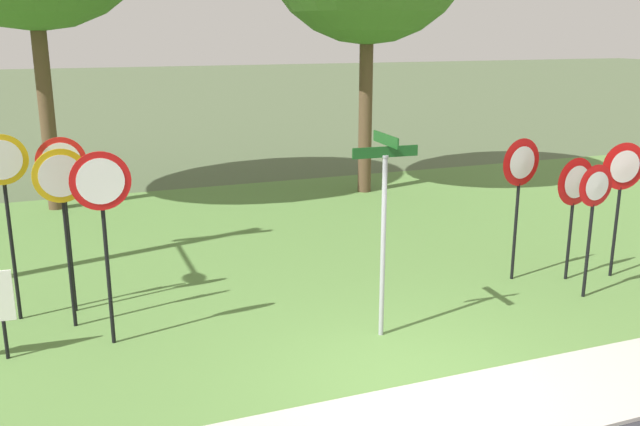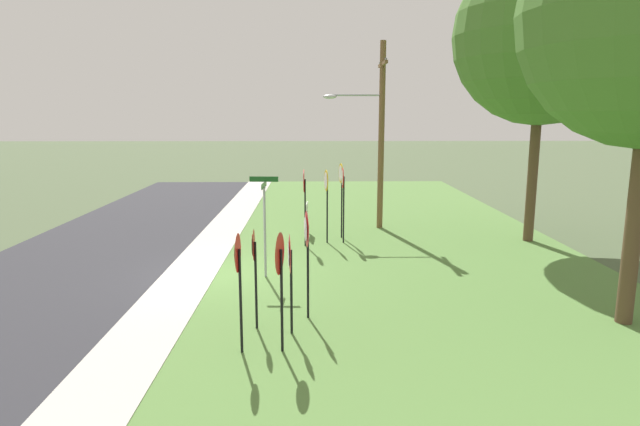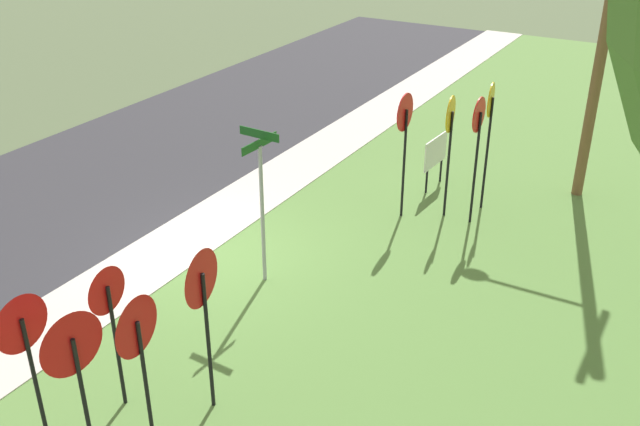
# 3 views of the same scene
# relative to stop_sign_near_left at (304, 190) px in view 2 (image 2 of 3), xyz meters

# --- Properties ---
(ground_plane) EXTENTS (160.00, 160.00, 0.00)m
(ground_plane) POSITION_rel_stop_sign_near_left_xyz_m (3.43, -2.56, -2.06)
(ground_plane) COLOR #4C5B3D
(road_asphalt) EXTENTS (44.00, 6.40, 0.01)m
(road_asphalt) POSITION_rel_stop_sign_near_left_xyz_m (3.43, -7.36, -2.06)
(road_asphalt) COLOR #2D2D33
(road_asphalt) RESTS_ON ground_plane
(sidewalk_strip) EXTENTS (44.00, 1.60, 0.06)m
(sidewalk_strip) POSITION_rel_stop_sign_near_left_xyz_m (3.43, -3.36, -2.03)
(sidewalk_strip) COLOR #BCB7AD
(sidewalk_strip) RESTS_ON ground_plane
(grass_median) EXTENTS (44.00, 12.00, 0.04)m
(grass_median) POSITION_rel_stop_sign_near_left_xyz_m (3.43, 3.44, -2.04)
(grass_median) COLOR #567F3D
(grass_median) RESTS_ON ground_plane
(stop_sign_near_left) EXTENTS (0.80, 0.10, 2.75)m
(stop_sign_near_left) POSITION_rel_stop_sign_near_left_xyz_m (0.00, 0.00, 0.00)
(stop_sign_near_left) COLOR black
(stop_sign_near_left) RESTS_ON grass_median
(stop_sign_near_right) EXTENTS (0.77, 0.13, 2.69)m
(stop_sign_near_right) POSITION_rel_stop_sign_near_left_xyz_m (-0.49, 0.80, -0.05)
(stop_sign_near_right) COLOR black
(stop_sign_near_right) RESTS_ON grass_median
(stop_sign_far_left) EXTENTS (0.73, 0.09, 2.77)m
(stop_sign_far_left) POSITION_rel_stop_sign_near_left_xyz_m (-0.47, 1.40, -0.01)
(stop_sign_far_left) COLOR black
(stop_sign_far_left) RESTS_ON grass_median
(stop_sign_far_center) EXTENTS (0.74, 0.13, 2.86)m
(stop_sign_far_center) POSITION_rel_stop_sign_near_left_xyz_m (-1.27, 1.38, 0.06)
(stop_sign_far_center) COLOR black
(stop_sign_far_center) RESTS_ON grass_median
(yield_sign_near_left) EXTENTS (0.84, 0.12, 2.20)m
(yield_sign_near_left) POSITION_rel_stop_sign_near_left_xyz_m (7.75, -0.21, -0.40)
(yield_sign_near_left) COLOR black
(yield_sign_near_left) RESTS_ON grass_median
(yield_sign_near_right) EXTENTS (0.82, 0.14, 2.53)m
(yield_sign_near_right) POSITION_rel_stop_sign_near_left_xyz_m (6.85, 0.14, -0.13)
(yield_sign_near_right) COLOR black
(yield_sign_near_right) RESTS_ON grass_median
(yield_sign_far_left) EXTENTS (0.83, 0.16, 2.43)m
(yield_sign_far_left) POSITION_rel_stop_sign_near_left_xyz_m (8.61, -0.36, -0.21)
(yield_sign_far_left) COLOR black
(yield_sign_far_left) RESTS_ON grass_median
(yield_sign_far_right) EXTENTS (0.69, 0.10, 2.24)m
(yield_sign_far_right) POSITION_rel_stop_sign_near_left_xyz_m (7.45, -0.99, -0.37)
(yield_sign_far_right) COLOR black
(yield_sign_far_right) RESTS_ON grass_median
(yield_sign_center) EXTENTS (0.77, 0.10, 2.42)m
(yield_sign_center) POSITION_rel_stop_sign_near_left_xyz_m (8.66, -1.16, -0.21)
(yield_sign_center) COLOR black
(yield_sign_center) RESTS_ON grass_median
(street_name_post) EXTENTS (0.96, 0.82, 2.94)m
(street_name_post) POSITION_rel_stop_sign_near_left_xyz_m (3.66, -1.08, -0.28)
(street_name_post) COLOR #9EA0A8
(street_name_post) RESTS_ON grass_median
(utility_pole) EXTENTS (2.10, 2.50, 7.52)m
(utility_pole) POSITION_rel_stop_sign_near_left_xyz_m (-3.09, 2.91, 2.08)
(utility_pole) COLOR brown
(utility_pole) RESTS_ON grass_median
(notice_board) EXTENTS (1.10, 0.10, 1.25)m
(notice_board) POSITION_rel_stop_sign_near_left_xyz_m (-1.76, 0.06, -1.19)
(notice_board) COLOR black
(notice_board) RESTS_ON grass_median
(oak_tree_left) EXTENTS (6.22, 6.22, 10.47)m
(oak_tree_left) POSITION_rel_stop_sign_near_left_xyz_m (-0.69, 8.38, 5.32)
(oak_tree_left) COLOR brown
(oak_tree_left) RESTS_ON grass_median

